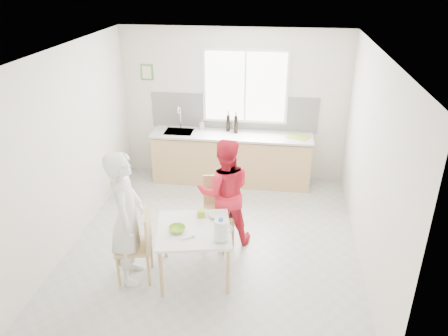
# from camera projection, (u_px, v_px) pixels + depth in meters

# --- Properties ---
(ground) EXTENTS (4.50, 4.50, 0.00)m
(ground) POSITION_uv_depth(u_px,v_px,m) (215.00, 241.00, 6.32)
(ground) COLOR #B7B7B2
(ground) RESTS_ON ground
(room_shell) EXTENTS (4.50, 4.50, 4.50)m
(room_shell) POSITION_uv_depth(u_px,v_px,m) (214.00, 134.00, 5.62)
(room_shell) COLOR silver
(room_shell) RESTS_ON ground
(window) EXTENTS (1.50, 0.06, 1.30)m
(window) POSITION_uv_depth(u_px,v_px,m) (245.00, 87.00, 7.57)
(window) COLOR white
(window) RESTS_ON room_shell
(backsplash) EXTENTS (3.00, 0.02, 0.65)m
(backsplash) POSITION_uv_depth(u_px,v_px,m) (234.00, 112.00, 7.81)
(backsplash) COLOR white
(backsplash) RESTS_ON room_shell
(picture_frame) EXTENTS (0.22, 0.03, 0.28)m
(picture_frame) POSITION_uv_depth(u_px,v_px,m) (147.00, 72.00, 7.70)
(picture_frame) COLOR #47833B
(picture_frame) RESTS_ON room_shell
(kitchen_counter) EXTENTS (2.84, 0.64, 1.37)m
(kitchen_counter) POSITION_uv_depth(u_px,v_px,m) (231.00, 160.00, 7.89)
(kitchen_counter) COLOR tan
(kitchen_counter) RESTS_ON ground
(dining_table) EXTENTS (1.06, 1.06, 0.69)m
(dining_table) POSITION_uv_depth(u_px,v_px,m) (194.00, 233.00, 5.38)
(dining_table) COLOR white
(dining_table) RESTS_ON ground
(chair_left) EXTENTS (0.51, 0.51, 0.93)m
(chair_left) POSITION_uv_depth(u_px,v_px,m) (139.00, 243.00, 5.39)
(chair_left) COLOR tan
(chair_left) RESTS_ON ground
(chair_far) EXTENTS (0.52, 0.52, 0.95)m
(chair_far) POSITION_uv_depth(u_px,v_px,m) (218.00, 206.00, 6.19)
(chair_far) COLOR tan
(chair_far) RESTS_ON ground
(person_white) EXTENTS (0.53, 0.70, 1.74)m
(person_white) POSITION_uv_depth(u_px,v_px,m) (127.00, 218.00, 5.23)
(person_white) COLOR white
(person_white) RESTS_ON ground
(person_red) EXTENTS (0.86, 0.73, 1.56)m
(person_red) POSITION_uv_depth(u_px,v_px,m) (225.00, 192.00, 6.01)
(person_red) COLOR red
(person_red) RESTS_ON ground
(bowl_green) EXTENTS (0.24, 0.24, 0.06)m
(bowl_green) POSITION_uv_depth(u_px,v_px,m) (177.00, 229.00, 5.28)
(bowl_green) COLOR #86C12C
(bowl_green) RESTS_ON dining_table
(bowl_white) EXTENTS (0.24, 0.24, 0.05)m
(bowl_white) POSITION_uv_depth(u_px,v_px,m) (217.00, 215.00, 5.59)
(bowl_white) COLOR silver
(bowl_white) RESTS_ON dining_table
(milk_jug) EXTENTS (0.22, 0.16, 0.28)m
(milk_jug) POSITION_uv_depth(u_px,v_px,m) (221.00, 230.00, 5.06)
(milk_jug) COLOR white
(milk_jug) RESTS_ON dining_table
(green_box) EXTENTS (0.12, 0.12, 0.09)m
(green_box) POSITION_uv_depth(u_px,v_px,m) (201.00, 213.00, 5.59)
(green_box) COLOR #8DB62A
(green_box) RESTS_ON dining_table
(spoon) EXTENTS (0.14, 0.09, 0.01)m
(spoon) POSITION_uv_depth(u_px,v_px,m) (187.00, 238.00, 5.15)
(spoon) COLOR #A5A5AA
(spoon) RESTS_ON dining_table
(cutting_board) EXTENTS (0.42, 0.36, 0.01)m
(cutting_board) POSITION_uv_depth(u_px,v_px,m) (298.00, 137.00, 7.53)
(cutting_board) COLOR #8EB92A
(cutting_board) RESTS_ON kitchen_counter
(wine_bottle_a) EXTENTS (0.07, 0.07, 0.32)m
(wine_bottle_a) POSITION_uv_depth(u_px,v_px,m) (236.00, 124.00, 7.66)
(wine_bottle_a) COLOR black
(wine_bottle_a) RESTS_ON kitchen_counter
(wine_bottle_b) EXTENTS (0.07, 0.07, 0.30)m
(wine_bottle_b) POSITION_uv_depth(u_px,v_px,m) (228.00, 123.00, 7.75)
(wine_bottle_b) COLOR black
(wine_bottle_b) RESTS_ON kitchen_counter
(jar_amber) EXTENTS (0.06, 0.06, 0.16)m
(jar_amber) POSITION_uv_depth(u_px,v_px,m) (235.00, 128.00, 7.74)
(jar_amber) COLOR olive
(jar_amber) RESTS_ON kitchen_counter
(soap_bottle) EXTENTS (0.10, 0.10, 0.17)m
(soap_bottle) POSITION_uv_depth(u_px,v_px,m) (202.00, 124.00, 7.89)
(soap_bottle) COLOR #999999
(soap_bottle) RESTS_ON kitchen_counter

